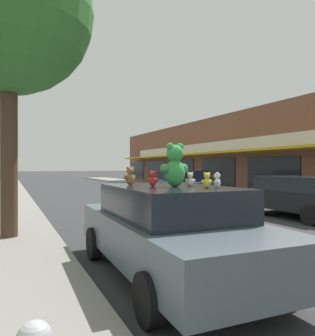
% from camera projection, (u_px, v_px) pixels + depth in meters
% --- Properties ---
extents(ground_plane, '(260.00, 260.00, 0.00)m').
position_uv_depth(ground_plane, '(315.00, 252.00, 6.97)').
color(ground_plane, '#333335').
extents(storefront_row, '(13.48, 38.00, 5.54)m').
position_uv_depth(storefront_row, '(278.00, 155.00, 26.30)').
color(storefront_row, brown).
rests_on(storefront_row, ground_plane).
extents(plush_art_car, '(2.19, 4.76, 1.49)m').
position_uv_depth(plush_art_car, '(170.00, 229.00, 5.44)').
color(plush_art_car, '#4C5660').
rests_on(plush_art_car, ground_plane).
extents(teddy_bear_giant, '(0.53, 0.33, 0.71)m').
position_uv_depth(teddy_bear_giant, '(175.00, 166.00, 5.34)').
color(teddy_bear_giant, green).
rests_on(teddy_bear_giant, plush_art_car).
extents(teddy_bear_red, '(0.17, 0.19, 0.26)m').
position_uv_depth(teddy_bear_red, '(153.00, 179.00, 5.43)').
color(teddy_bear_red, red).
rests_on(teddy_bear_red, plush_art_car).
extents(teddy_bear_yellow, '(0.18, 0.12, 0.24)m').
position_uv_depth(teddy_bear_yellow, '(207.00, 180.00, 4.98)').
color(teddy_bear_yellow, yellow).
rests_on(teddy_bear_yellow, plush_art_car).
extents(teddy_bear_white, '(0.15, 0.18, 0.24)m').
position_uv_depth(teddy_bear_white, '(217.00, 180.00, 5.02)').
color(teddy_bear_white, white).
rests_on(teddy_bear_white, plush_art_car).
extents(teddy_bear_cream, '(0.18, 0.13, 0.24)m').
position_uv_depth(teddy_bear_cream, '(190.00, 179.00, 5.38)').
color(teddy_bear_cream, beige).
rests_on(teddy_bear_cream, plush_art_car).
extents(teddy_bear_brown, '(0.25, 0.17, 0.33)m').
position_uv_depth(teddy_bear_brown, '(130.00, 176.00, 5.75)').
color(teddy_bear_brown, olive).
rests_on(teddy_bear_brown, plush_art_car).
extents(parked_car_far_center, '(2.21, 4.08, 1.46)m').
position_uv_depth(parked_car_far_center, '(301.00, 195.00, 11.63)').
color(parked_car_far_center, black).
rests_on(parked_car_far_center, ground_plane).
extents(parked_car_far_right, '(2.19, 4.08, 1.59)m').
position_uv_depth(parked_car_far_right, '(185.00, 183.00, 19.26)').
color(parked_car_far_right, '#1E4793').
rests_on(parked_car_far_right, ground_plane).
extents(street_tree, '(4.02, 4.02, 7.44)m').
position_uv_depth(street_tree, '(9.00, 11.00, 7.83)').
color(street_tree, '#473323').
rests_on(street_tree, sidewalk_near).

